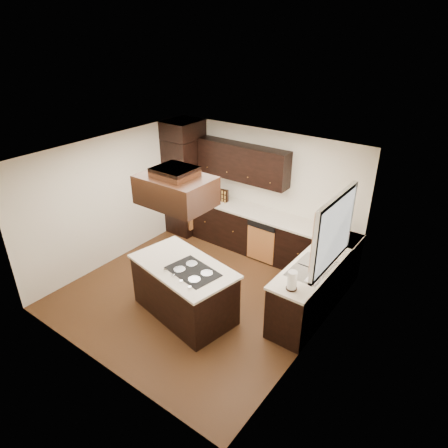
{
  "coord_description": "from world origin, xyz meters",
  "views": [
    {
      "loc": [
        3.78,
        -4.37,
        4.31
      ],
      "look_at": [
        0.1,
        0.6,
        1.15
      ],
      "focal_mm": 32.0,
      "sensor_mm": 36.0,
      "label": 1
    }
  ],
  "objects_px": {
    "spice_rack": "(221,195)",
    "island": "(184,290)",
    "oven_column": "(185,186)",
    "range_hood": "(176,190)"
  },
  "relations": [
    {
      "from": "spice_rack",
      "to": "island",
      "type": "bearing_deg",
      "value": -76.91
    },
    {
      "from": "island",
      "to": "range_hood",
      "type": "distance_m",
      "value": 1.72
    },
    {
      "from": "range_hood",
      "to": "island",
      "type": "bearing_deg",
      "value": 2.36
    },
    {
      "from": "island",
      "to": "range_hood",
      "type": "xyz_separation_m",
      "value": [
        -0.05,
        -0.0,
        1.72
      ]
    },
    {
      "from": "oven_column",
      "to": "range_hood",
      "type": "xyz_separation_m",
      "value": [
        1.88,
        -2.25,
        1.1
      ]
    },
    {
      "from": "island",
      "to": "spice_rack",
      "type": "bearing_deg",
      "value": 124.04
    },
    {
      "from": "range_hood",
      "to": "spice_rack",
      "type": "bearing_deg",
      "value": 112.26
    },
    {
      "from": "range_hood",
      "to": "spice_rack",
      "type": "relative_size",
      "value": 3.36
    },
    {
      "from": "oven_column",
      "to": "range_hood",
      "type": "bearing_deg",
      "value": -50.26
    },
    {
      "from": "oven_column",
      "to": "range_hood",
      "type": "height_order",
      "value": "range_hood"
    }
  ]
}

